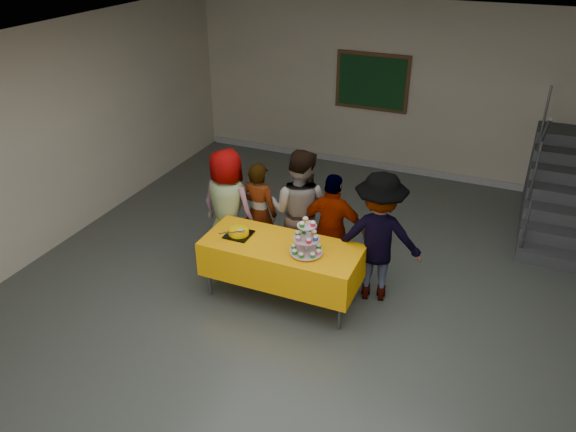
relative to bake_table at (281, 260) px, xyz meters
name	(u,v)px	position (x,y,z in m)	size (l,w,h in m)	color
room_shell	(308,163)	(0.54, -0.59, 1.57)	(10.00, 10.04, 3.02)	#4C514C
bake_table	(281,260)	(0.00, 0.00, 0.00)	(1.88, 0.78, 0.77)	#595960
cupcake_stand	(306,241)	(0.34, -0.07, 0.38)	(0.38, 0.38, 0.44)	silver
bear_cake	(239,231)	(-0.56, 0.00, 0.27)	(0.32, 0.36, 0.12)	black
schoolchild_a	(228,207)	(-1.00, 0.53, 0.24)	(0.78, 0.51, 1.60)	slate
schoolchild_b	(259,212)	(-0.64, 0.72, 0.15)	(0.52, 0.34, 1.42)	slate
schoolchild_c	(300,211)	(-0.08, 0.76, 0.28)	(0.81, 0.63, 1.67)	slate
schoolchild_d	(333,230)	(0.42, 0.62, 0.18)	(0.87, 0.36, 1.48)	slate
schoolchild_e	(378,238)	(1.02, 0.51, 0.27)	(1.06, 0.61, 1.65)	slate
staircase	(572,192)	(3.24, 3.52, -0.07)	(1.30, 2.40, 2.04)	#424447
noticeboard	(372,82)	(-0.18, 4.36, 1.04)	(1.30, 0.05, 1.00)	#472B16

